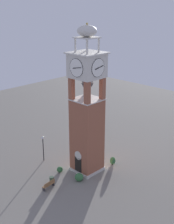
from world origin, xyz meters
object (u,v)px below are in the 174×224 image
at_px(park_bench, 49,185).
at_px(lamp_post, 43,144).
at_px(trash_bin, 52,180).
at_px(clock_tower, 87,114).

distance_m(park_bench, lamp_post, 6.97).
bearing_deg(park_bench, trash_bin, 123.88).
relative_size(clock_tower, lamp_post, 5.18).
xyz_separation_m(lamp_post, trash_bin, (4.94, -2.74, -2.03)).
relative_size(park_bench, trash_bin, 2.04).
distance_m(lamp_post, trash_bin, 6.00).
distance_m(clock_tower, lamp_post, 7.99).
bearing_deg(lamp_post, park_bench, -33.50).
xyz_separation_m(clock_tower, trash_bin, (-0.83, -5.06, -7.05)).
bearing_deg(trash_bin, clock_tower, 80.73).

